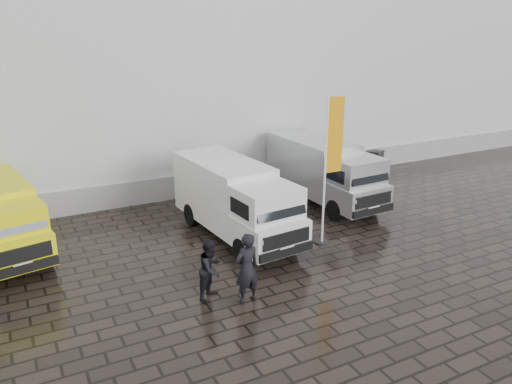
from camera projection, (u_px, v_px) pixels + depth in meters
ground at (326, 263)px, 15.48m from camera, size 120.00×120.00×0.00m
exhibition_hall at (197, 44)px, 27.92m from camera, size 44.00×16.00×12.00m
hall_plinth at (264, 174)px, 22.89m from camera, size 44.00×0.15×1.00m
van_white at (236, 202)px, 17.04m from camera, size 2.50×6.04×2.55m
van_silver at (324, 173)px, 20.38m from camera, size 2.23×5.93×2.53m
flagpole at (330, 160)px, 16.12m from camera, size 0.88×0.50×5.10m
wheelie_bin at (375, 161)px, 24.98m from camera, size 0.81×0.81×1.05m
person_front at (247, 268)px, 13.03m from camera, size 0.77×0.56×1.96m
person_tent at (211, 269)px, 13.31m from camera, size 1.04×1.00×1.68m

